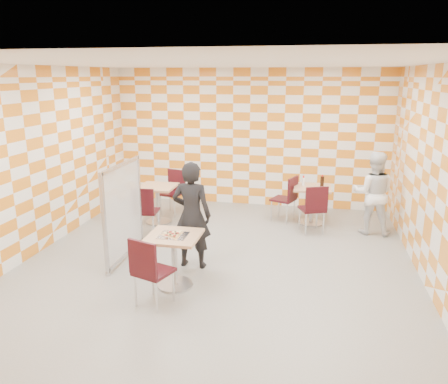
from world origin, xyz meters
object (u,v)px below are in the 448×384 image
chair_main_front (149,267)px  man_white (373,193)px  empty_table (158,198)px  sport_bottle (303,181)px  chair_empty_near (144,208)px  second_table (312,199)px  soda_bottle (322,181)px  partition (123,211)px  chair_empty_far (174,188)px  man_dark (192,215)px  chair_second_side (288,195)px  chair_second_front (314,206)px  main_table (174,252)px

chair_main_front → man_white: bearing=48.1°
empty_table → sport_bottle: (2.80, 0.59, 0.33)m
chair_main_front → chair_empty_near: bearing=112.8°
second_table → soda_bottle: soda_bottle is taller
soda_bottle → sport_bottle: bearing=-177.5°
partition → man_white: 4.45m
sport_bottle → chair_empty_far: bearing=178.7°
man_white → partition: bearing=33.2°
chair_empty_near → partition: (0.05, -0.98, 0.25)m
chair_main_front → empty_table: bearing=108.1°
man_dark → soda_bottle: (1.94, 2.45, 0.04)m
chair_second_side → man_white: (1.56, -0.33, 0.22)m
chair_empty_far → man_white: 3.97m
partition → man_dark: man_dark is taller
empty_table → chair_empty_far: size_ratio=0.81×
man_dark → chair_main_front: bearing=83.8°
second_table → chair_empty_near: size_ratio=0.81×
chair_main_front → man_white: man_white is taller
chair_second_front → partition: bearing=-149.5°
chair_second_side → soda_bottle: soda_bottle is taller
chair_empty_near → man_white: 4.16m
second_table → sport_bottle: size_ratio=3.75×
chair_empty_far → soda_bottle: 3.04m
partition → soda_bottle: bearing=37.9°
man_dark → soda_bottle: size_ratio=7.10×
main_table → chair_second_front: size_ratio=0.81×
chair_empty_near → man_dark: size_ratio=0.57×
empty_table → man_white: 4.08m
main_table → empty_table: size_ratio=1.00×
chair_second_front → chair_empty_far: size_ratio=1.00×
chair_empty_near → partition: bearing=-86.9°
man_dark → chair_second_side: bearing=-116.3°
chair_empty_near → partition: partition is taller
empty_table → sport_bottle: 2.88m
chair_empty_far → second_table: bearing=-2.2°
empty_table → chair_second_front: chair_second_front is taller
chair_empty_near → chair_empty_far: same height
chair_second_side → soda_bottle: size_ratio=4.02×
man_white → chair_second_side: bearing=-5.5°
chair_second_side → chair_main_front: bearing=-111.7°
chair_second_front → man_white: size_ratio=0.60×
chair_empty_near → man_white: man_white is taller
second_table → soda_bottle: 0.39m
chair_second_front → chair_empty_far: (-2.89, 0.70, 0.00)m
sport_bottle → soda_bottle: 0.36m
chair_empty_near → empty_table: bearing=93.0°
chair_second_side → partition: size_ratio=0.60×
partition → man_dark: 1.13m
main_table → chair_main_front: chair_main_front is taller
man_white → soda_bottle: size_ratio=6.66×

